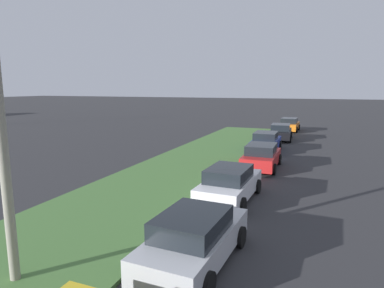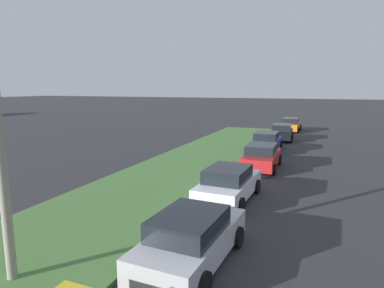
# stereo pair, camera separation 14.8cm
# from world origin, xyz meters

# --- Properties ---
(grass_median) EXTENTS (60.00, 6.00, 0.12)m
(grass_median) POSITION_xyz_m (10.00, 7.60, 0.06)
(grass_median) COLOR #477238
(grass_median) RESTS_ON ground
(parked_car_silver) EXTENTS (4.38, 2.18, 1.47)m
(parked_car_silver) POSITION_xyz_m (9.92, 3.24, 0.72)
(parked_car_silver) COLOR #B2B5BA
(parked_car_silver) RESTS_ON ground
(parked_car_white) EXTENTS (4.37, 2.15, 1.47)m
(parked_car_white) POSITION_xyz_m (15.29, 3.68, 0.72)
(parked_car_white) COLOR silver
(parked_car_white) RESTS_ON ground
(parked_car_red) EXTENTS (4.32, 2.06, 1.47)m
(parked_car_red) POSITION_xyz_m (21.49, 3.39, 0.72)
(parked_car_red) COLOR red
(parked_car_red) RESTS_ON ground
(parked_car_blue) EXTENTS (4.32, 2.06, 1.47)m
(parked_car_blue) POSITION_xyz_m (27.00, 4.00, 0.72)
(parked_car_blue) COLOR #23389E
(parked_car_blue) RESTS_ON ground
(parked_car_black) EXTENTS (4.39, 2.20, 1.47)m
(parked_car_black) POSITION_xyz_m (33.02, 3.60, 0.72)
(parked_car_black) COLOR black
(parked_car_black) RESTS_ON ground
(parked_car_orange) EXTENTS (4.34, 2.09, 1.47)m
(parked_car_orange) POSITION_xyz_m (39.65, 3.42, 0.72)
(parked_car_orange) COLOR orange
(parked_car_orange) RESTS_ON ground
(streetlight) EXTENTS (0.72, 2.86, 7.50)m
(streetlight) POSITION_xyz_m (7.45, 6.66, 4.39)
(streetlight) COLOR gray
(streetlight) RESTS_ON ground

